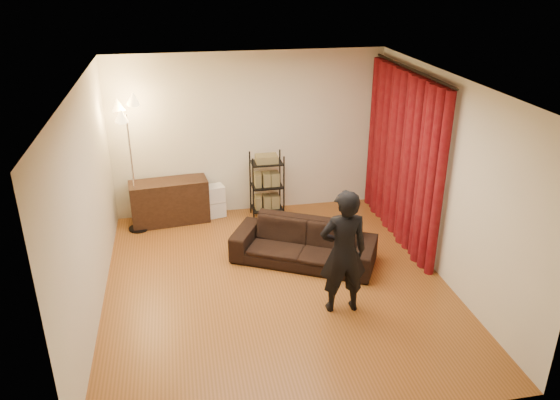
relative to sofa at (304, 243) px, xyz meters
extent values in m
plane|color=brown|center=(-0.49, -0.53, -0.29)|extent=(5.00, 5.00, 0.00)
plane|color=white|center=(-0.49, -0.53, 2.41)|extent=(5.00, 5.00, 0.00)
plane|color=beige|center=(-0.49, 1.97, 1.06)|extent=(5.00, 0.00, 5.00)
plane|color=beige|center=(-0.49, -3.03, 1.06)|extent=(5.00, 0.00, 5.00)
plane|color=beige|center=(-2.74, -0.53, 1.06)|extent=(0.00, 5.00, 5.00)
plane|color=beige|center=(1.76, -0.53, 1.06)|extent=(0.00, 5.00, 5.00)
cylinder|color=black|center=(1.66, 0.59, 2.29)|extent=(0.04, 2.65, 0.04)
imported|color=black|center=(0.00, 0.00, 0.00)|extent=(2.14, 1.63, 0.59)
imported|color=black|center=(0.19, -1.22, 0.51)|extent=(0.59, 0.40, 1.60)
cube|color=#311E12|center=(-1.86, 1.69, 0.07)|extent=(1.29, 0.60, 0.72)
camera|label=1|loc=(-1.63, -6.66, 3.69)|focal=35.00mm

